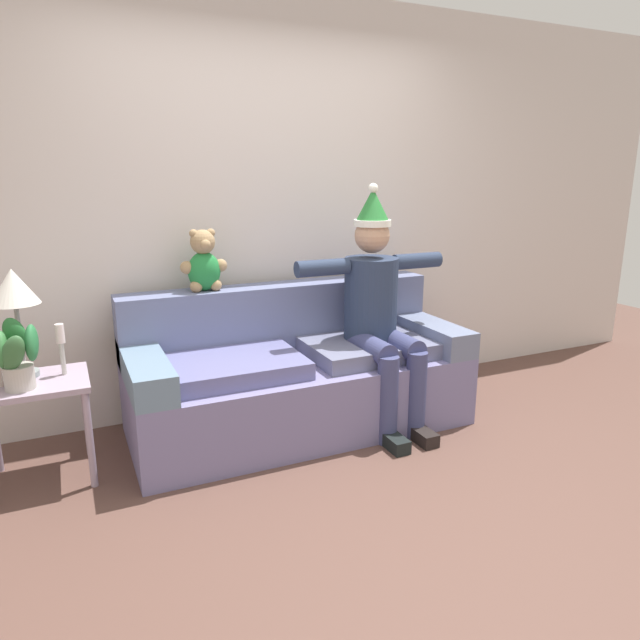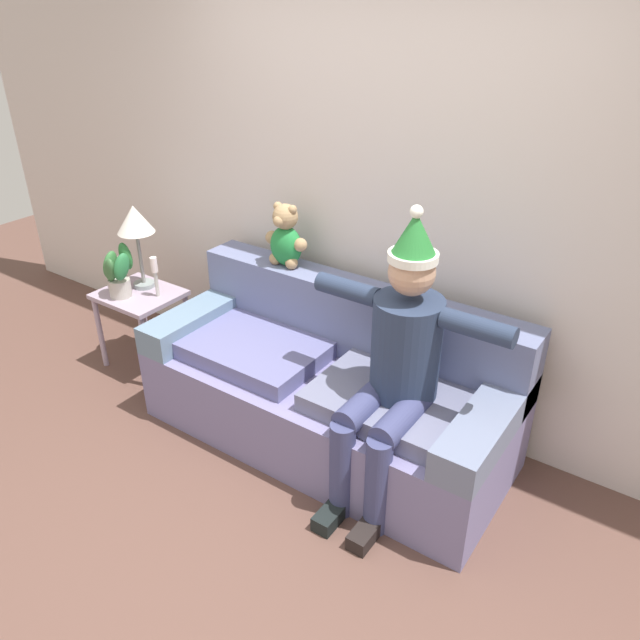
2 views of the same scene
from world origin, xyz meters
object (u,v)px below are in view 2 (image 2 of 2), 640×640
Objects in this scene: couch at (331,386)px; potted_plant at (118,273)px; candle_short at (155,271)px; table_lamp at (135,223)px; person_seated at (396,362)px; side_table at (141,305)px; teddy_bear at (286,238)px; candle_tall at (118,268)px.

couch is 1.59m from potted_plant.
table_lamp is at bearing 165.55° from candle_short.
couch is at bearing 160.94° from person_seated.
side_table is 0.55m from table_lamp.
teddy_bear reaches higher than candle_tall.
side_table is 0.28m from candle_tall.
couch is at bearing -0.22° from table_lamp.
candle_tall is (-0.14, -0.02, 0.24)m from side_table.
couch is 7.62× the size of candle_short.
person_seated is at bearing -2.50° from side_table.
side_table is 0.97× the size of table_lamp.
potted_plant is (-1.53, -0.18, 0.38)m from couch.
teddy_bear is (-0.50, 0.26, 0.70)m from couch.
table_lamp is (-1.02, -0.25, -0.05)m from teddy_bear.
side_table is at bearing -160.77° from teddy_bear.
table_lamp is at bearing 46.23° from candle_tall.
candle_short reaches higher than side_table.
couch is 0.90m from teddy_bear.
person_seated is 2.68× the size of table_lamp.
side_table is 0.31m from candle_short.
table_lamp is (-2.01, 0.17, 0.23)m from person_seated.
person_seated is 1.11m from teddy_bear.
potted_plant is 1.57× the size of candle_tall.
teddy_bear is at bearing 22.86° from potted_plant.
candle_short is (0.14, 0.04, 0.27)m from side_table.
person_seated is 4.28× the size of potted_plant.
person_seated is 5.56× the size of candle_short.
potted_plant is 1.30× the size of candle_short.
teddy_bear is at bearing 13.96° from table_lamp.
teddy_bear is 1.06m from table_lamp.
candle_short is at bearing -160.13° from teddy_bear.
couch is 1.66m from table_lamp.
side_table is 0.28m from potted_plant.
candle_short reaches higher than candle_tall.
potted_plant is (-2.02, -0.01, -0.05)m from person_seated.
person_seated is at bearing -1.79° from candle_tall.
side_table is at bearing -164.58° from candle_short.
candle_tall is at bearing 178.21° from person_seated.
teddy_bear is at bearing 17.83° from candle_tall.
couch is at bearing 6.55° from potted_plant.
candle_tall reaches higher than side_table.
candle_tall is at bearing -133.77° from table_lamp.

